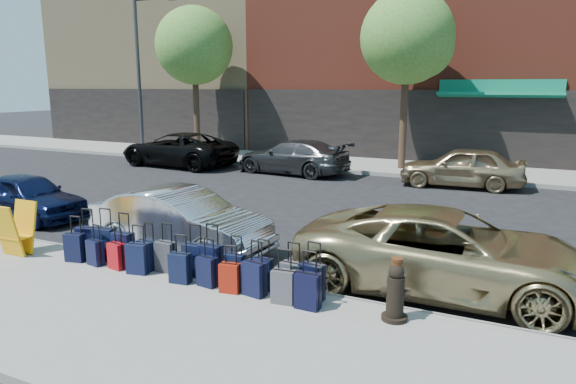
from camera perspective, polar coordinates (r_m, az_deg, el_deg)
The scene contains 39 objects.
ground at distance 13.77m, azimuth 1.17°, elevation -3.38°, with size 120.00×120.00×0.00m, color black.
sidewalk_near at distance 8.60m, azimuth -17.56°, elevation -12.97°, with size 60.00×4.00×0.15m, color gray.
sidewalk_far at distance 23.05m, azimuth 11.54°, elevation 2.73°, with size 60.00×4.00×0.15m, color gray.
curb_near at distance 10.04m, azimuth -9.62°, elevation -8.95°, with size 60.00×0.08×0.15m, color gray.
curb_far at distance 21.12m, azimuth 10.19°, elevation 1.97°, with size 60.00×0.08×0.15m, color gray.
building_left at distance 37.24m, azimuth -10.37°, elevation 18.33°, with size 15.00×12.12×16.00m.
tree_left at distance 26.57m, azimuth -10.12°, elevation 15.49°, with size 3.80×3.80×7.27m.
tree_center at distance 22.22m, azimuth 13.46°, elevation 16.13°, with size 3.80×3.80×7.27m.
streetlight at distance 27.80m, azimuth -16.00°, elevation 13.51°, with size 2.59×0.18×8.00m.
suitcase_front_0 at distance 11.29m, azimuth -21.41°, elevation -5.18°, with size 0.45×0.30×1.00m.
suitcase_front_1 at distance 10.96m, azimuth -19.68°, elevation -5.46°, with size 0.46×0.29×1.06m.
suitcase_front_2 at distance 10.60m, azimuth -17.85°, elevation -5.96°, with size 0.43×0.24×1.03m.
suitcase_front_3 at distance 10.21m, azimuth -15.31°, elevation -6.72°, with size 0.39×0.24×0.90m.
suitcase_front_4 at distance 9.98m, azimuth -13.43°, elevation -6.99°, with size 0.39×0.22×0.93m.
suitcase_front_5 at distance 9.64m, azimuth -10.38°, elevation -7.43°, with size 0.41×0.23×0.98m.
suitcase_front_6 at distance 9.46m, azimuth -8.59°, elevation -7.67°, with size 0.43×0.25×1.02m.
suitcase_front_7 at distance 9.21m, azimuth -5.89°, elevation -8.46°, with size 0.36×0.20×0.87m.
suitcase_front_8 at distance 8.94m, azimuth -2.87°, elevation -9.02°, with size 0.36×0.20×0.88m.
suitcase_front_9 at distance 8.65m, azimuth 0.43°, elevation -9.64°, with size 0.39×0.24×0.92m.
suitcase_front_10 at distance 8.51m, azimuth 2.66°, elevation -9.92°, with size 0.42×0.26×0.97m.
suitcase_back_0 at distance 11.11m, azimuth -22.56°, elevation -5.69°, with size 0.42×0.29×0.92m.
suitcase_back_1 at distance 10.75m, azimuth -20.63°, elevation -6.30°, with size 0.37×0.25×0.81m.
suitcase_back_2 at distance 10.39m, azimuth -18.49°, elevation -6.75°, with size 0.37×0.25×0.82m.
suitcase_back_3 at distance 10.02m, azimuth -16.35°, elevation -7.10°, with size 0.43×0.30×0.93m.
suitcase_back_5 at distance 9.39m, azimuth -11.90°, elevation -8.25°, with size 0.39×0.25×0.87m.
suitcase_back_6 at distance 9.16m, azimuth -8.95°, elevation -8.70°, with size 0.38×0.25×0.85m.
suitcase_back_7 at distance 8.85m, azimuth -6.46°, elevation -9.45°, with size 0.37×0.25×0.82m.
suitcase_back_8 at distance 8.68m, azimuth -3.76°, elevation -9.57°, with size 0.43×0.29×0.94m.
suitcase_back_9 at distance 8.38m, azimuth -0.51°, elevation -10.46°, with size 0.39×0.25×0.89m.
suitcase_back_10 at distance 8.19m, azimuth 2.21°, elevation -10.92°, with size 0.39×0.23×0.93m.
fire_hydrant at distance 7.93m, azimuth 11.84°, elevation -11.07°, with size 0.45×0.39×0.87m.
bollard at distance 7.92m, azimuth 11.91°, elevation -10.36°, with size 0.18×0.18×0.96m.
display_rack at distance 11.99m, azimuth -28.00°, elevation -3.68°, with size 0.62×0.68×1.09m.
car_near_0 at distance 15.69m, azimuth -26.99°, elevation -0.44°, with size 1.49×3.70×1.26m, color #0C1437.
car_near_1 at distance 11.48m, azimuth -11.83°, elevation -3.16°, with size 1.46×4.18×1.38m, color silver.
car_near_2 at distance 9.49m, azimuth 17.22°, elevation -6.38°, with size 2.41×5.24×1.46m, color tan.
car_far_0 at distance 23.89m, azimuth -12.10°, elevation 4.67°, with size 2.52×5.47×1.52m, color black.
car_far_1 at distance 21.25m, azimuth 0.51°, elevation 3.93°, with size 1.97×4.86×1.41m, color #353538.
car_far_2 at distance 19.43m, azimuth 18.73°, elevation 2.66°, with size 1.73×4.30×1.47m, color #9B845F.
Camera 1 is at (5.50, -12.11, 3.59)m, focal length 32.00 mm.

